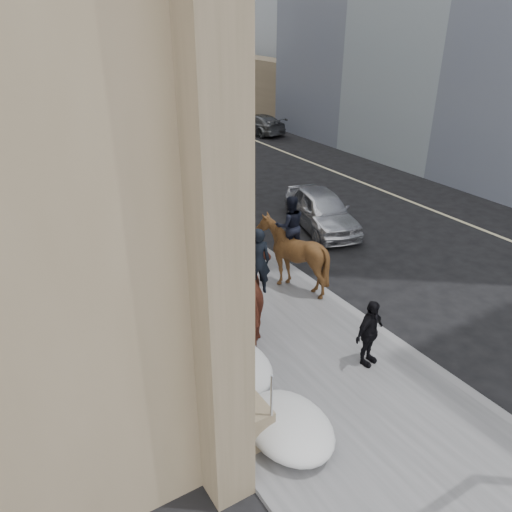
{
  "coord_description": "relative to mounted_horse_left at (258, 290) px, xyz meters",
  "views": [
    {
      "loc": [
        -5.51,
        -7.53,
        7.4
      ],
      "look_at": [
        0.44,
        2.17,
        1.7
      ],
      "focal_mm": 35.0,
      "sensor_mm": 36.0,
      "label": 1
    }
  ],
  "objects": [
    {
      "name": "car_silver",
      "position": [
        5.42,
        4.31,
        -0.42
      ],
      "size": [
        2.72,
        4.51,
        1.44
      ],
      "primitive_type": "imported",
      "rotation": [
        0.0,
        0.0,
        -0.26
      ],
      "color": "#B9BBC2",
      "rests_on": "ground"
    },
    {
      "name": "sidewalk",
      "position": [
        -0.08,
        8.49,
        -1.07
      ],
      "size": [
        5.0,
        80.0,
        0.12
      ],
      "primitive_type": "cube",
      "color": "#4D4D4F",
      "rests_on": "ground"
    },
    {
      "name": "lane_line",
      "position": [
        10.42,
        8.49,
        -1.13
      ],
      "size": [
        0.15,
        70.0,
        0.01
      ],
      "primitive_type": "cube",
      "color": "#BFB78C",
      "rests_on": "ground"
    },
    {
      "name": "car_grey",
      "position": [
        11.59,
        18.75,
        -0.53
      ],
      "size": [
        2.18,
        4.36,
        1.22
      ],
      "primitive_type": "imported",
      "rotation": [
        0.0,
        0.0,
        3.26
      ],
      "color": "#4F5256",
      "rests_on": "ground"
    },
    {
      "name": "far_podium",
      "position": [
        15.42,
        8.49,
        0.87
      ],
      "size": [
        2.0,
        80.0,
        4.0
      ],
      "primitive_type": "cube",
      "color": "#74654B",
      "rests_on": "ground"
    },
    {
      "name": "pedestrian",
      "position": [
        1.31,
        -2.59,
        -0.2
      ],
      "size": [
        1.01,
        0.6,
        1.62
      ],
      "primitive_type": "imported",
      "rotation": [
        0.0,
        0.0,
        0.23
      ],
      "color": "black",
      "rests_on": "sidewalk"
    },
    {
      "name": "streetlight_mid",
      "position": [
        2.66,
        12.49,
        3.45
      ],
      "size": [
        1.71,
        0.24,
        8.0
      ],
      "color": "#2D2D30",
      "rests_on": "ground"
    },
    {
      "name": "ground",
      "position": [
        -0.08,
        -1.51,
        -1.13
      ],
      "size": [
        140.0,
        140.0,
        0.0
      ],
      "primitive_type": "plane",
      "color": "black",
      "rests_on": "ground"
    },
    {
      "name": "mounted_horse_right",
      "position": [
        1.84,
        1.17,
        0.13
      ],
      "size": [
        2.2,
        2.33,
        2.7
      ],
      "rotation": [
        0.0,
        0.0,
        2.81
      ],
      "color": "#3D2611",
      "rests_on": "sidewalk"
    },
    {
      "name": "snow_bank",
      "position": [
        -1.5,
        6.59,
        -0.66
      ],
      "size": [
        1.7,
        18.1,
        0.76
      ],
      "color": "#B8BBBF",
      "rests_on": "sidewalk"
    },
    {
      "name": "curb",
      "position": [
        2.54,
        8.49,
        -1.07
      ],
      "size": [
        0.24,
        80.0,
        0.12
      ],
      "primitive_type": "cube",
      "color": "slate",
      "rests_on": "ground"
    },
    {
      "name": "traffic_signal",
      "position": [
        1.99,
        20.49,
        2.87
      ],
      "size": [
        4.1,
        0.22,
        6.0
      ],
      "color": "#2D2D30",
      "rests_on": "ground"
    },
    {
      "name": "streetlight_far",
      "position": [
        2.66,
        32.49,
        3.45
      ],
      "size": [
        1.71,
        0.24,
        8.0
      ],
      "color": "#2D2D30",
      "rests_on": "ground"
    },
    {
      "name": "mounted_horse_left",
      "position": [
        0.0,
        0.0,
        0.0
      ],
      "size": [
        1.79,
        2.44,
        2.6
      ],
      "rotation": [
        0.0,
        0.0,
        2.74
      ],
      "color": "#492116",
      "rests_on": "sidewalk"
    }
  ]
}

